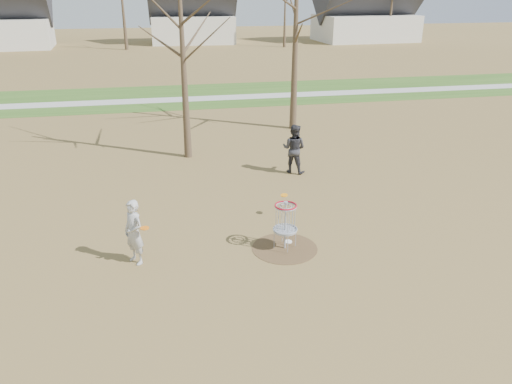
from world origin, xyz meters
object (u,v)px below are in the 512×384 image
at_px(player_standing, 134,232).
at_px(disc_grounded, 288,242).
at_px(disc_golf_basket, 285,218).
at_px(player_throwing, 294,149).

height_order(player_standing, disc_grounded, player_standing).
relative_size(player_standing, disc_grounded, 7.84).
bearing_deg(player_standing, disc_grounded, 55.38).
distance_m(player_standing, disc_golf_basket, 3.95).
distance_m(player_throwing, disc_grounded, 5.79).
bearing_deg(disc_golf_basket, player_throwing, 72.50).
bearing_deg(player_throwing, player_standing, 78.23).
height_order(player_throwing, disc_golf_basket, player_throwing).
relative_size(player_standing, player_throwing, 0.92).
distance_m(player_throwing, disc_golf_basket, 6.08).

